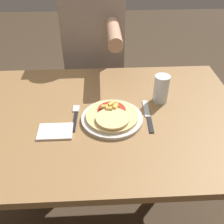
% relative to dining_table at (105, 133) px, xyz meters
% --- Properties ---
extents(ground_plane, '(8.00, 8.00, 0.00)m').
position_rel_dining_table_xyz_m(ground_plane, '(0.00, 0.00, -0.62)').
color(ground_plane, '#423323').
extents(dining_table, '(1.19, 0.83, 0.72)m').
position_rel_dining_table_xyz_m(dining_table, '(0.00, 0.00, 0.00)').
color(dining_table, olive).
rests_on(dining_table, ground_plane).
extents(plate, '(0.25, 0.25, 0.01)m').
position_rel_dining_table_xyz_m(plate, '(0.03, -0.04, 0.11)').
color(plate, beige).
rests_on(plate, dining_table).
extents(pizza, '(0.21, 0.21, 0.04)m').
position_rel_dining_table_xyz_m(pizza, '(0.03, -0.04, 0.13)').
color(pizza, '#DBBC7A').
rests_on(pizza, plate).
extents(fork, '(0.03, 0.18, 0.00)m').
position_rel_dining_table_xyz_m(fork, '(-0.12, -0.01, 0.11)').
color(fork, black).
rests_on(fork, dining_table).
extents(knife, '(0.03, 0.22, 0.00)m').
position_rel_dining_table_xyz_m(knife, '(0.18, -0.02, 0.11)').
color(knife, black).
rests_on(knife, dining_table).
extents(drinking_glass, '(0.07, 0.07, 0.13)m').
position_rel_dining_table_xyz_m(drinking_glass, '(0.25, 0.09, 0.17)').
color(drinking_glass, silver).
rests_on(drinking_glass, dining_table).
extents(napkin, '(0.13, 0.09, 0.01)m').
position_rel_dining_table_xyz_m(napkin, '(-0.20, -0.10, 0.11)').
color(napkin, silver).
rests_on(napkin, dining_table).
extents(person_diner, '(0.35, 0.52, 1.24)m').
position_rel_dining_table_xyz_m(person_diner, '(-0.04, 0.64, 0.10)').
color(person_diner, '#2D2D38').
rests_on(person_diner, ground_plane).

